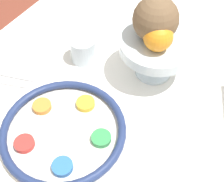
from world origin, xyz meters
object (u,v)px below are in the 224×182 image
fruit_stand (156,48)px  coconut (156,19)px  orange_fruit (158,37)px  cup_mid (83,49)px  seder_plate (63,131)px

fruit_stand → coconut: (0.01, 0.02, 0.08)m
orange_fruit → cup_mid: size_ratio=0.99×
orange_fruit → coconut: size_ratio=0.64×
fruit_stand → coconut: bearing=66.4°
coconut → cup_mid: size_ratio=1.54×
orange_fruit → fruit_stand: bearing=20.6°
seder_plate → orange_fruit: orange_fruit is taller
seder_plate → orange_fruit: size_ratio=4.09×
orange_fruit → cup_mid: (-0.03, 0.21, -0.12)m
fruit_stand → cup_mid: size_ratio=2.63×
coconut → cup_mid: 0.24m
seder_plate → orange_fruit: (0.27, -0.10, 0.14)m
seder_plate → fruit_stand: bearing=-17.2°
coconut → seder_plate: bearing=165.9°
fruit_stand → orange_fruit: size_ratio=2.66×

